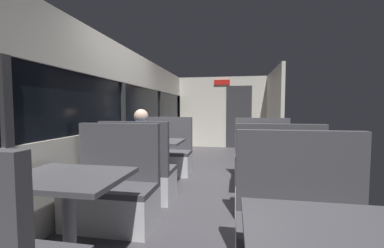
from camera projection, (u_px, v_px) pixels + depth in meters
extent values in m
cube|color=#423F44|center=(208.00, 189.00, 3.86)|extent=(3.30, 9.20, 0.02)
cube|color=beige|center=(123.00, 156.00, 4.07)|extent=(0.08, 8.40, 0.95)
cube|color=beige|center=(121.00, 64.00, 3.98)|extent=(0.08, 8.40, 0.60)
cube|color=black|center=(121.00, 105.00, 4.02)|extent=(0.03, 8.40, 0.75)
cube|color=#2D2D30|center=(5.00, 101.00, 1.95)|extent=(0.06, 0.08, 0.75)
cube|color=#2D2D30|center=(123.00, 105.00, 4.02)|extent=(0.06, 0.08, 0.75)
cube|color=#2D2D30|center=(161.00, 106.00, 6.08)|extent=(0.06, 0.08, 0.75)
cube|color=#2D2D30|center=(179.00, 107.00, 8.15)|extent=(0.06, 0.08, 0.75)
cube|color=beige|center=(222.00, 112.00, 7.91)|extent=(2.90, 0.08, 2.30)
cube|color=#333338|center=(239.00, 117.00, 7.78)|extent=(0.80, 0.04, 2.00)
cube|color=red|center=(222.00, 82.00, 7.79)|extent=(0.50, 0.03, 0.16)
cube|color=beige|center=(274.00, 113.00, 6.48)|extent=(0.08, 2.40, 2.30)
cylinder|color=#9E9EA3|center=(69.00, 223.00, 1.93)|extent=(0.10, 0.10, 0.70)
cube|color=#4C4C51|center=(68.00, 178.00, 1.91)|extent=(0.90, 0.70, 0.04)
cube|color=silver|center=(111.00, 208.00, 2.59)|extent=(0.95, 0.50, 0.39)
cube|color=#47474C|center=(111.00, 188.00, 2.58)|extent=(0.95, 0.50, 0.06)
cube|color=#47474C|center=(119.00, 152.00, 2.76)|extent=(0.95, 0.08, 0.65)
cylinder|color=#9E9EA3|center=(155.00, 163.00, 4.03)|extent=(0.10, 0.10, 0.70)
cube|color=#4C4C51|center=(155.00, 142.00, 4.01)|extent=(0.90, 0.70, 0.04)
cube|color=silver|center=(140.00, 185.00, 3.39)|extent=(0.95, 0.50, 0.39)
cube|color=#47474C|center=(140.00, 169.00, 3.38)|extent=(0.95, 0.50, 0.06)
cube|color=#47474C|center=(133.00, 146.00, 3.15)|extent=(0.95, 0.08, 0.65)
cube|color=silver|center=(166.00, 164.00, 4.69)|extent=(0.95, 0.50, 0.39)
cube|color=#47474C|center=(166.00, 152.00, 4.68)|extent=(0.95, 0.50, 0.06)
cube|color=#47474C|center=(169.00, 133.00, 4.86)|extent=(0.95, 0.08, 0.65)
cube|color=#4C4C51|center=(353.00, 239.00, 1.01)|extent=(0.90, 0.70, 0.04)
cube|color=#47474C|center=(305.00, 230.00, 1.68)|extent=(0.95, 0.50, 0.06)
cube|color=#47474C|center=(299.00, 172.00, 1.86)|extent=(0.95, 0.08, 0.65)
cylinder|color=#9E9EA3|center=(268.00, 171.00, 3.53)|extent=(0.10, 0.10, 0.70)
cube|color=#4C4C51|center=(268.00, 146.00, 3.50)|extent=(0.90, 0.70, 0.04)
cube|color=silver|center=(275.00, 198.00, 2.89)|extent=(0.95, 0.50, 0.39)
cube|color=#47474C|center=(276.00, 180.00, 2.87)|extent=(0.95, 0.50, 0.06)
cube|color=#47474C|center=(280.00, 153.00, 2.64)|extent=(0.95, 0.08, 0.65)
cube|color=silver|center=(263.00, 170.00, 4.19)|extent=(0.95, 0.50, 0.39)
cube|color=#47474C|center=(263.00, 158.00, 4.17)|extent=(0.95, 0.50, 0.06)
cube|color=#47474C|center=(262.00, 136.00, 4.36)|extent=(0.95, 0.08, 0.65)
cube|color=#26262D|center=(140.00, 183.00, 3.39)|extent=(0.30, 0.36, 0.45)
cube|color=#3F598C|center=(141.00, 145.00, 3.41)|extent=(0.34, 0.22, 0.60)
sphere|color=beige|center=(141.00, 116.00, 3.40)|extent=(0.20, 0.20, 0.20)
cylinder|color=#3F598C|center=(133.00, 142.00, 3.62)|extent=(0.07, 0.28, 0.07)
cylinder|color=#3F598C|center=(158.00, 142.00, 3.55)|extent=(0.07, 0.28, 0.07)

